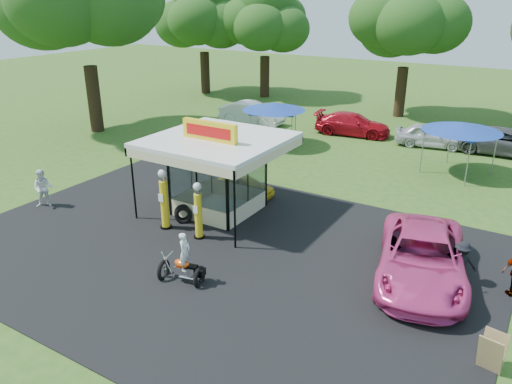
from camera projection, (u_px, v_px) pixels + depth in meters
ground at (183, 273)px, 17.31m from camera, size 120.00×120.00×0.00m
asphalt_apron at (217, 249)px, 18.89m from camera, size 20.00×14.00×0.04m
gas_station_kiosk at (218, 173)px, 21.57m from camera, size 5.40×5.40×4.18m
gas_pump_left at (164, 201)px, 20.14m from camera, size 0.48×0.48×2.58m
gas_pump_right at (198, 212)px, 19.35m from camera, size 0.44×0.44×2.35m
motorcycle at (184, 263)px, 16.51m from camera, size 1.67×1.04×1.90m
spare_tires at (183, 214)px, 21.00m from camera, size 0.95×0.89×0.78m
a_frame_sign at (491, 353)px, 12.67m from camera, size 0.64×0.64×1.08m
kiosk_car at (246, 186)px, 23.80m from camera, size 2.82×1.13×0.96m
pink_sedan at (422, 258)px, 16.63m from camera, size 4.15×6.52×1.67m
spectator_west at (43, 189)px, 22.34m from camera, size 1.09×1.08×1.78m
spectator_east_a at (461, 263)px, 16.43m from camera, size 1.14×0.91×1.54m
bg_car_a at (252, 113)px, 36.65m from camera, size 4.92×1.89×1.60m
bg_car_b at (353, 124)px, 33.86m from camera, size 5.30×2.66×1.48m
bg_car_c at (431, 135)px, 31.24m from camera, size 4.45×2.40×1.44m
bg_car_d at (507, 142)px, 29.72m from camera, size 5.59×2.68×1.54m
tent_west at (274, 107)px, 30.85m from camera, size 3.91×3.91×2.74m
tent_east at (462, 127)px, 25.86m from camera, size 4.05×4.05×2.83m
oak_far_a at (203, 18)px, 45.70m from camera, size 9.07×9.07×10.75m
oak_far_b at (265, 24)px, 44.22m from camera, size 8.50×8.50×10.14m
oak_far_c at (408, 26)px, 36.74m from camera, size 9.05×9.05×10.67m
oak_near at (83, 5)px, 32.00m from camera, size 11.49×11.49×13.23m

